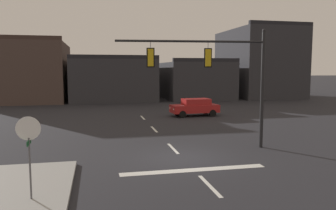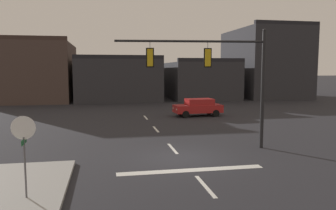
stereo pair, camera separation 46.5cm
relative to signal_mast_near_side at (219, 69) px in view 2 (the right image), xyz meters
name	(u,v)px [view 2 (the right image)]	position (x,y,z in m)	size (l,w,h in m)	color
ground_plane	(181,158)	(-2.46, -1.56, -4.34)	(400.00, 400.00, 0.00)	#232328
stop_bar_paint	(191,170)	(-2.46, -3.56, -4.34)	(6.40, 0.50, 0.01)	silver
lane_centreline	(173,148)	(-2.46, 0.44, -4.34)	(0.16, 26.40, 0.01)	silver
signal_mast_near_side	(219,69)	(0.00, 0.00, 0.00)	(8.01, 1.05, 6.48)	black
stop_sign	(24,137)	(-8.64, -5.85, -2.20)	(0.76, 0.64, 2.83)	#56565B
car_lot_nearside	(198,107)	(2.45, 12.52, -3.48)	(4.55, 2.14, 1.61)	#A81E1E
building_row	(162,72)	(2.40, 32.09, -0.40)	(44.58, 13.89, 10.97)	#473833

